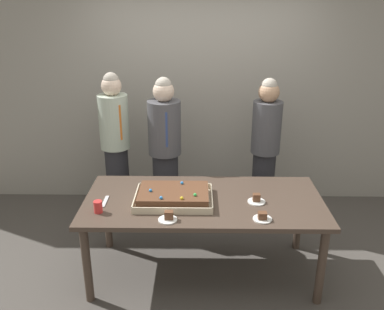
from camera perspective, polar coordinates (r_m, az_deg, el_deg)
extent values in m
plane|color=#4C4742|center=(3.96, 1.50, -15.78)|extent=(12.00, 12.00, 0.00)
cube|color=#9E998E|center=(4.84, 1.48, 10.73)|extent=(8.00, 0.12, 3.00)
cube|color=#47382D|center=(3.57, 1.62, -6.43)|extent=(2.05, 0.96, 0.04)
cylinder|color=#47382D|center=(3.54, -14.39, -14.50)|extent=(0.07, 0.07, 0.71)
cylinder|color=#47382D|center=(3.57, 17.52, -14.54)|extent=(0.07, 0.07, 0.71)
cylinder|color=#47382D|center=(4.19, -11.69, -8.20)|extent=(0.07, 0.07, 0.71)
cylinder|color=#47382D|center=(4.22, 14.60, -8.29)|extent=(0.07, 0.07, 0.71)
cube|color=beige|center=(3.53, -2.55, -6.33)|extent=(0.66, 0.47, 0.01)
cube|color=beige|center=(3.31, -2.78, -7.70)|extent=(0.66, 0.01, 0.05)
cube|color=beige|center=(3.72, -2.36, -4.27)|extent=(0.66, 0.01, 0.05)
cube|color=beige|center=(3.55, -7.81, -5.80)|extent=(0.01, 0.47, 0.05)
cube|color=beige|center=(3.51, 2.75, -5.92)|extent=(0.01, 0.47, 0.05)
cube|color=brown|center=(3.50, -2.56, -5.60)|extent=(0.59, 0.40, 0.09)
sphere|color=yellow|center=(3.33, -1.43, -6.01)|extent=(0.03, 0.03, 0.03)
sphere|color=green|center=(3.39, 0.43, -5.54)|extent=(0.03, 0.03, 0.03)
sphere|color=#2D84E0|center=(3.59, -1.40, -3.89)|extent=(0.03, 0.03, 0.03)
sphere|color=#2D84E0|center=(3.35, -4.31, -5.94)|extent=(0.03, 0.03, 0.03)
sphere|color=#2D84E0|center=(3.48, -5.78, -4.91)|extent=(0.03, 0.03, 0.03)
cylinder|color=white|center=(3.30, 9.74, -8.74)|extent=(0.15, 0.15, 0.01)
cube|color=brown|center=(3.28, 9.75, -8.28)|extent=(0.07, 0.06, 0.06)
cylinder|color=white|center=(3.25, -3.39, -8.95)|extent=(0.15, 0.15, 0.01)
cube|color=brown|center=(3.24, -3.23, -8.32)|extent=(0.07, 0.05, 0.07)
cylinder|color=white|center=(3.55, 8.93, -6.42)|extent=(0.15, 0.15, 0.01)
cube|color=brown|center=(3.54, 8.94, -5.83)|extent=(0.06, 0.05, 0.06)
cylinder|color=red|center=(3.42, -12.91, -7.02)|extent=(0.07, 0.07, 0.10)
cube|color=silver|center=(3.59, -11.97, -6.33)|extent=(0.03, 0.20, 0.01)
cylinder|color=#28282D|center=(4.50, -3.63, -4.72)|extent=(0.27, 0.27, 0.84)
cylinder|color=#4C4C51|center=(4.24, -3.85, 3.81)|extent=(0.34, 0.34, 0.56)
cube|color=navy|center=(4.07, -3.68, 3.51)|extent=(0.04, 0.02, 0.36)
sphere|color=beige|center=(4.14, -3.98, 8.81)|extent=(0.22, 0.22, 0.22)
sphere|color=#B2A899|center=(4.13, -4.00, 9.61)|extent=(0.17, 0.17, 0.17)
cylinder|color=#28282D|center=(4.64, 9.76, -4.30)|extent=(0.25, 0.25, 0.81)
cylinder|color=#4C4C51|center=(4.39, 10.31, 3.79)|extent=(0.31, 0.31, 0.56)
sphere|color=tan|center=(4.30, 10.64, 8.58)|extent=(0.22, 0.22, 0.22)
sphere|color=#B2A899|center=(4.28, 10.69, 9.36)|extent=(0.17, 0.17, 0.17)
cylinder|color=#28282D|center=(4.64, -10.18, -3.97)|extent=(0.25, 0.25, 0.86)
cylinder|color=#B7C6B2|center=(4.39, -10.78, 4.55)|extent=(0.31, 0.31, 0.57)
cube|color=orange|center=(4.25, -10.02, 4.45)|extent=(0.04, 0.02, 0.37)
sphere|color=beige|center=(4.30, -11.13, 9.40)|extent=(0.21, 0.21, 0.21)
sphere|color=#B2A899|center=(4.29, -11.19, 10.14)|extent=(0.16, 0.16, 0.16)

